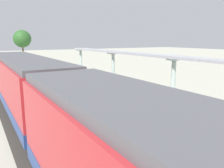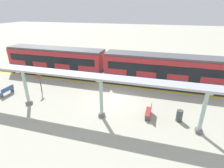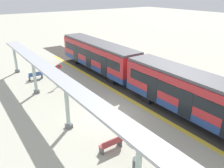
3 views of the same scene
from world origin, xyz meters
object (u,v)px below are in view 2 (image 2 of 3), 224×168
at_px(canopy_pillar_fourth, 203,112).
at_px(trash_bin, 179,116).
at_px(train_far_carriage, 162,69).
at_px(canopy_pillar_third, 101,98).
at_px(canopy_pillar_second, 26,87).
at_px(bench_near_end, 149,112).
at_px(bench_far_end, 7,91).
at_px(platform_info_sign, 40,80).
at_px(train_near_carriage, 56,60).

bearing_deg(canopy_pillar_fourth, trash_bin, -130.67).
height_order(train_far_carriage, canopy_pillar_third, train_far_carriage).
height_order(train_far_carriage, trash_bin, train_far_carriage).
distance_m(train_far_carriage, canopy_pillar_second, 14.07).
bearing_deg(train_far_carriage, bench_near_end, -5.69).
relative_size(bench_near_end, bench_far_end, 1.00).
relative_size(trash_bin, platform_info_sign, 0.42).
bearing_deg(bench_near_end, train_near_carriage, -118.60).
relative_size(train_far_carriage, canopy_pillar_third, 3.87).
height_order(train_near_carriage, bench_near_end, train_near_carriage).
xyz_separation_m(bench_near_end, trash_bin, (-0.02, 2.30, 0.02)).
distance_m(canopy_pillar_third, canopy_pillar_fourth, 7.29).
bearing_deg(platform_info_sign, train_near_carriage, -164.15).
xyz_separation_m(train_far_carriage, bench_near_end, (7.03, -0.70, -1.39)).
relative_size(train_near_carriage, canopy_pillar_fourth, 3.87).
height_order(canopy_pillar_second, canopy_pillar_fourth, same).
relative_size(canopy_pillar_third, bench_far_end, 2.23).
bearing_deg(train_near_carriage, trash_bin, 65.24).
bearing_deg(canopy_pillar_third, platform_info_sign, -108.57).
distance_m(train_near_carriage, train_far_carriage, 13.59).
distance_m(train_near_carriage, bench_far_end, 7.32).
relative_size(train_near_carriage, canopy_pillar_second, 3.87).
xyz_separation_m(train_near_carriage, canopy_pillar_fourth, (8.10, 16.47, -0.12)).
height_order(canopy_pillar_third, bench_far_end, canopy_pillar_third).
bearing_deg(platform_info_sign, bench_far_end, -63.30).
xyz_separation_m(bench_far_end, trash_bin, (-0.04, 16.60, 0.02)).
distance_m(canopy_pillar_second, platform_info_sign, 2.63).
bearing_deg(canopy_pillar_fourth, canopy_pillar_third, -90.00).
height_order(canopy_pillar_second, trash_bin, canopy_pillar_second).
relative_size(train_near_carriage, train_far_carriage, 1.00).
distance_m(bench_far_end, trash_bin, 16.60).
bearing_deg(trash_bin, canopy_pillar_third, -79.72).
bearing_deg(train_near_carriage, bench_near_end, 61.40).
bearing_deg(platform_info_sign, bench_near_end, 82.54).
bearing_deg(platform_info_sign, canopy_pillar_third, 71.43).
bearing_deg(platform_info_sign, trash_bin, 83.88).
xyz_separation_m(train_far_carriage, platform_info_sign, (5.55, -12.02, -0.50)).
bearing_deg(trash_bin, bench_near_end, -89.46).
xyz_separation_m(bench_far_end, platform_info_sign, (-1.50, 2.98, 0.89)).
height_order(train_far_carriage, bench_near_end, train_far_carriage).
bearing_deg(train_near_carriage, train_far_carriage, 90.00).
bearing_deg(bench_near_end, trash_bin, 90.54).
bearing_deg(bench_near_end, train_far_carriage, 174.31).
distance_m(canopy_pillar_third, bench_far_end, 10.70).
height_order(train_near_carriage, canopy_pillar_third, train_near_carriage).
distance_m(canopy_pillar_third, bench_near_end, 4.07).
relative_size(train_near_carriage, trash_bin, 14.03).
xyz_separation_m(train_near_carriage, bench_far_end, (7.05, -1.40, -1.39)).
distance_m(canopy_pillar_fourth, bench_near_end, 3.94).
xyz_separation_m(canopy_pillar_third, bench_near_end, (-1.07, 3.72, -1.27)).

